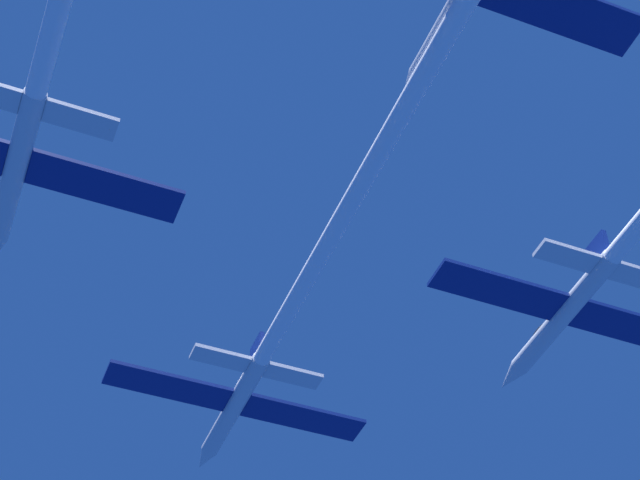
# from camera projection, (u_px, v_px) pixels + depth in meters

# --- Properties ---
(jet_lead) EXTENTS (20.04, 69.95, 3.32)m
(jet_lead) POSITION_uv_depth(u_px,v_px,m) (340.00, 221.00, 68.66)
(jet_lead) COLOR silver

